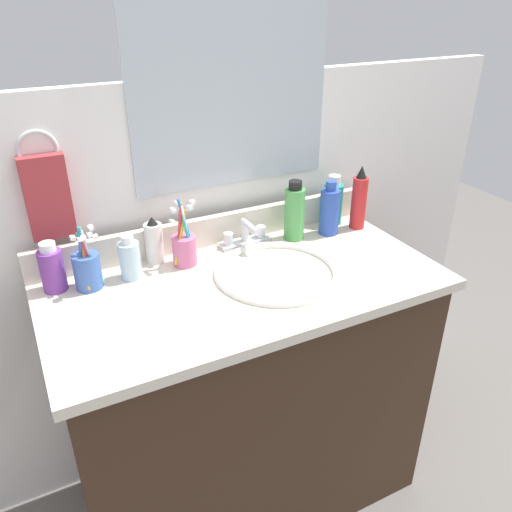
{
  "coord_description": "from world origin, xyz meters",
  "views": [
    {
      "loc": [
        -0.51,
        -1.06,
        1.52
      ],
      "look_at": [
        0.03,
        0.0,
        0.89
      ],
      "focal_mm": 35.98,
      "sensor_mm": 36.0,
      "label": 1
    }
  ],
  "objects_px": {
    "bottle_mouthwash_teal": "(333,202)",
    "bottle_lotion_white": "(154,242)",
    "bottle_spray_red": "(359,200)",
    "cup_blue_plastic": "(87,269)",
    "bottle_cream_purple": "(52,269)",
    "faucet": "(246,236)",
    "bottle_shampoo_blue": "(329,211)",
    "bottle_gel_clear": "(130,259)",
    "cup_pink": "(184,247)",
    "bottle_toner_green": "(294,212)",
    "hand_towel": "(48,198)"
  },
  "relations": [
    {
      "from": "faucet",
      "to": "bottle_spray_red",
      "type": "height_order",
      "value": "bottle_spray_red"
    },
    {
      "from": "bottle_lotion_white",
      "to": "bottle_shampoo_blue",
      "type": "bearing_deg",
      "value": -6.75
    },
    {
      "from": "bottle_gel_clear",
      "to": "cup_pink",
      "type": "xyz_separation_m",
      "value": [
        0.15,
        0.01,
        -0.0
      ]
    },
    {
      "from": "bottle_shampoo_blue",
      "to": "bottle_cream_purple",
      "type": "xyz_separation_m",
      "value": [
        -0.82,
        0.03,
        -0.02
      ]
    },
    {
      "from": "bottle_mouthwash_teal",
      "to": "bottle_lotion_white",
      "type": "bearing_deg",
      "value": 179.78
    },
    {
      "from": "faucet",
      "to": "bottle_lotion_white",
      "type": "distance_m",
      "value": 0.28
    },
    {
      "from": "hand_towel",
      "to": "cup_blue_plastic",
      "type": "distance_m",
      "value": 0.21
    },
    {
      "from": "hand_towel",
      "to": "bottle_cream_purple",
      "type": "distance_m",
      "value": 0.18
    },
    {
      "from": "bottle_cream_purple",
      "to": "cup_pink",
      "type": "relative_size",
      "value": 0.68
    },
    {
      "from": "bottle_toner_green",
      "to": "cup_blue_plastic",
      "type": "distance_m",
      "value": 0.62
    },
    {
      "from": "bottle_mouthwash_teal",
      "to": "hand_towel",
      "type": "bearing_deg",
      "value": 176.3
    },
    {
      "from": "bottle_cream_purple",
      "to": "bottle_lotion_white",
      "type": "xyz_separation_m",
      "value": [
        0.28,
        0.03,
        0.0
      ]
    },
    {
      "from": "hand_towel",
      "to": "bottle_shampoo_blue",
      "type": "distance_m",
      "value": 0.81
    },
    {
      "from": "bottle_cream_purple",
      "to": "cup_blue_plastic",
      "type": "bearing_deg",
      "value": -19.89
    },
    {
      "from": "faucet",
      "to": "bottle_spray_red",
      "type": "distance_m",
      "value": 0.39
    },
    {
      "from": "bottle_spray_red",
      "to": "cup_blue_plastic",
      "type": "distance_m",
      "value": 0.85
    },
    {
      "from": "bottle_toner_green",
      "to": "bottle_gel_clear",
      "type": "xyz_separation_m",
      "value": [
        -0.51,
        -0.01,
        -0.03
      ]
    },
    {
      "from": "bottle_shampoo_blue",
      "to": "bottle_spray_red",
      "type": "height_order",
      "value": "bottle_spray_red"
    },
    {
      "from": "bottle_lotion_white",
      "to": "bottle_mouthwash_teal",
      "type": "bearing_deg",
      "value": -0.22
    },
    {
      "from": "bottle_toner_green",
      "to": "bottle_shampoo_blue",
      "type": "bearing_deg",
      "value": -8.15
    },
    {
      "from": "faucet",
      "to": "bottle_lotion_white",
      "type": "relative_size",
      "value": 1.16
    },
    {
      "from": "bottle_lotion_white",
      "to": "cup_blue_plastic",
      "type": "bearing_deg",
      "value": -162.88
    },
    {
      "from": "bottle_toner_green",
      "to": "bottle_lotion_white",
      "type": "xyz_separation_m",
      "value": [
        -0.43,
        0.05,
        -0.02
      ]
    },
    {
      "from": "bottle_gel_clear",
      "to": "bottle_cream_purple",
      "type": "bearing_deg",
      "value": 171.84
    },
    {
      "from": "hand_towel",
      "to": "bottle_toner_green",
      "type": "distance_m",
      "value": 0.7
    },
    {
      "from": "cup_pink",
      "to": "bottle_toner_green",
      "type": "bearing_deg",
      "value": 0.89
    },
    {
      "from": "faucet",
      "to": "bottle_lotion_white",
      "type": "height_order",
      "value": "bottle_lotion_white"
    },
    {
      "from": "bottle_mouthwash_teal",
      "to": "bottle_cream_purple",
      "type": "height_order",
      "value": "bottle_mouthwash_teal"
    },
    {
      "from": "bottle_cream_purple",
      "to": "bottle_toner_green",
      "type": "bearing_deg",
      "value": -1.37
    },
    {
      "from": "cup_pink",
      "to": "bottle_lotion_white",
      "type": "bearing_deg",
      "value": 142.56
    },
    {
      "from": "bottle_mouthwash_teal",
      "to": "bottle_cream_purple",
      "type": "distance_m",
      "value": 0.88
    },
    {
      "from": "hand_towel",
      "to": "bottle_spray_red",
      "type": "xyz_separation_m",
      "value": [
        0.9,
        -0.12,
        -0.13
      ]
    },
    {
      "from": "bottle_toner_green",
      "to": "bottle_spray_red",
      "type": "relative_size",
      "value": 0.9
    },
    {
      "from": "cup_pink",
      "to": "bottle_cream_purple",
      "type": "bearing_deg",
      "value": 176.29
    },
    {
      "from": "bottle_shampoo_blue",
      "to": "cup_blue_plastic",
      "type": "xyz_separation_m",
      "value": [
        -0.74,
        0.0,
        -0.02
      ]
    },
    {
      "from": "hand_towel",
      "to": "bottle_shampoo_blue",
      "type": "bearing_deg",
      "value": -8.4
    },
    {
      "from": "faucet",
      "to": "bottle_gel_clear",
      "type": "bearing_deg",
      "value": -174.15
    },
    {
      "from": "hand_towel",
      "to": "bottle_lotion_white",
      "type": "xyz_separation_m",
      "value": [
        0.25,
        -0.05,
        -0.16
      ]
    },
    {
      "from": "faucet",
      "to": "cup_blue_plastic",
      "type": "xyz_separation_m",
      "value": [
        -0.47,
        -0.04,
        0.03
      ]
    },
    {
      "from": "hand_towel",
      "to": "bottle_toner_green",
      "type": "height_order",
      "value": "hand_towel"
    },
    {
      "from": "hand_towel",
      "to": "bottle_cream_purple",
      "type": "relative_size",
      "value": 1.64
    },
    {
      "from": "bottle_mouthwash_teal",
      "to": "cup_pink",
      "type": "distance_m",
      "value": 0.53
    },
    {
      "from": "faucet",
      "to": "bottle_shampoo_blue",
      "type": "height_order",
      "value": "bottle_shampoo_blue"
    },
    {
      "from": "bottle_mouthwash_teal",
      "to": "bottle_shampoo_blue",
      "type": "height_order",
      "value": "bottle_shampoo_blue"
    },
    {
      "from": "bottle_mouthwash_teal",
      "to": "bottle_cream_purple",
      "type": "bearing_deg",
      "value": -178.15
    },
    {
      "from": "bottle_shampoo_blue",
      "to": "faucet",
      "type": "bearing_deg",
      "value": 170.95
    },
    {
      "from": "bottle_mouthwash_teal",
      "to": "bottle_toner_green",
      "type": "distance_m",
      "value": 0.18
    },
    {
      "from": "hand_towel",
      "to": "bottle_mouthwash_teal",
      "type": "height_order",
      "value": "hand_towel"
    },
    {
      "from": "bottle_shampoo_blue",
      "to": "bottle_spray_red",
      "type": "bearing_deg",
      "value": -2.72
    },
    {
      "from": "bottle_toner_green",
      "to": "bottle_gel_clear",
      "type": "bearing_deg",
      "value": -178.81
    }
  ]
}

